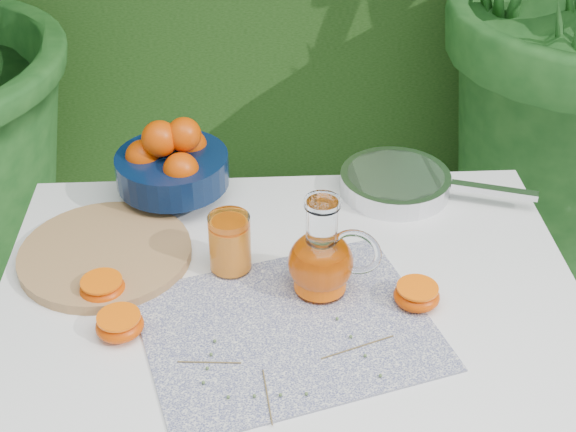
{
  "coord_description": "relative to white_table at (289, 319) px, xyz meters",
  "views": [
    {
      "loc": [
        -0.16,
        -0.99,
        1.64
      ],
      "look_at": [
        -0.1,
        0.1,
        0.88
      ],
      "focal_mm": 50.0,
      "sensor_mm": 36.0,
      "label": 1
    }
  ],
  "objects": [
    {
      "name": "juice_pitcher",
      "position": [
        0.05,
        -0.02,
        0.15
      ],
      "size": [
        0.17,
        0.14,
        0.18
      ],
      "color": "white",
      "rests_on": "white_table"
    },
    {
      "name": "thyme_sprigs",
      "position": [
        -0.02,
        -0.2,
        0.09
      ],
      "size": [
        0.34,
        0.22,
        0.01
      ],
      "color": "brown",
      "rests_on": "white_table"
    },
    {
      "name": "orange_halves",
      "position": [
        -0.13,
        -0.06,
        0.1
      ],
      "size": [
        0.62,
        0.18,
        0.04
      ],
      "color": "#D95A02",
      "rests_on": "white_table"
    },
    {
      "name": "fruit_bowl",
      "position": [
        -0.21,
        0.29,
        0.16
      ],
      "size": [
        0.29,
        0.29,
        0.17
      ],
      "color": "black",
      "rests_on": "white_table"
    },
    {
      "name": "white_table",
      "position": [
        0.0,
        0.0,
        0.0
      ],
      "size": [
        1.0,
        0.7,
        0.75
      ],
      "color": "white",
      "rests_on": "ground"
    },
    {
      "name": "saute_pan",
      "position": [
        0.23,
        0.28,
        0.1
      ],
      "size": [
        0.41,
        0.28,
        0.04
      ],
      "color": "silver",
      "rests_on": "white_table"
    },
    {
      "name": "juice_tumbler",
      "position": [
        -0.1,
        0.05,
        0.14
      ],
      "size": [
        0.08,
        0.08,
        0.11
      ],
      "color": "white",
      "rests_on": "white_table"
    },
    {
      "name": "placemat",
      "position": [
        -0.01,
        -0.11,
        0.08
      ],
      "size": [
        0.53,
        0.46,
        0.0
      ],
      "primitive_type": "cube",
      "rotation": [
        0.0,
        0.0,
        0.28
      ],
      "color": "#0D124B",
      "rests_on": "white_table"
    },
    {
      "name": "cutting_board",
      "position": [
        -0.33,
        0.09,
        0.09
      ],
      "size": [
        0.34,
        0.34,
        0.02
      ],
      "primitive_type": "cylinder",
      "rotation": [
        0.0,
        0.0,
        0.11
      ],
      "color": "#AC794D",
      "rests_on": "white_table"
    }
  ]
}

